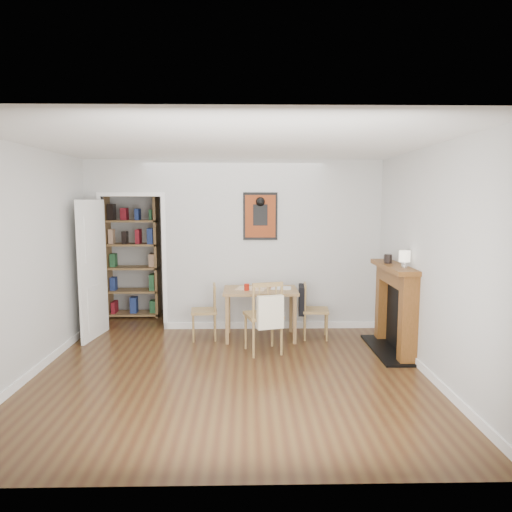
{
  "coord_description": "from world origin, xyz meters",
  "views": [
    {
      "loc": [
        0.2,
        -5.59,
        2.0
      ],
      "look_at": [
        0.32,
        0.6,
        1.23
      ],
      "focal_mm": 32.0,
      "sensor_mm": 36.0,
      "label": 1
    }
  ],
  "objects_px": {
    "dining_table": "(260,295)",
    "ceramic_jar_b": "(386,258)",
    "bookshelf": "(133,256)",
    "orange_fruit": "(271,285)",
    "mantel_lamp": "(405,257)",
    "red_glass": "(247,287)",
    "chair_front": "(264,316)",
    "chair_left": "(204,312)",
    "ceramic_jar_a": "(388,259)",
    "notebook": "(281,288)",
    "chair_right": "(314,310)",
    "fireplace": "(396,305)"
  },
  "relations": [
    {
      "from": "chair_front",
      "to": "ceramic_jar_b",
      "type": "distance_m",
      "value": 1.88
    },
    {
      "from": "dining_table",
      "to": "mantel_lamp",
      "type": "height_order",
      "value": "mantel_lamp"
    },
    {
      "from": "fireplace",
      "to": "mantel_lamp",
      "type": "relative_size",
      "value": 5.76
    },
    {
      "from": "chair_front",
      "to": "ceramic_jar_a",
      "type": "distance_m",
      "value": 1.82
    },
    {
      "from": "chair_left",
      "to": "ceramic_jar_b",
      "type": "relative_size",
      "value": 8.86
    },
    {
      "from": "chair_front",
      "to": "red_glass",
      "type": "height_order",
      "value": "chair_front"
    },
    {
      "from": "orange_fruit",
      "to": "ceramic_jar_a",
      "type": "bearing_deg",
      "value": -21.49
    },
    {
      "from": "orange_fruit",
      "to": "ceramic_jar_b",
      "type": "relative_size",
      "value": 0.81
    },
    {
      "from": "chair_front",
      "to": "fireplace",
      "type": "relative_size",
      "value": 0.78
    },
    {
      "from": "notebook",
      "to": "ceramic_jar_b",
      "type": "xyz_separation_m",
      "value": [
        1.42,
        -0.33,
        0.48
      ]
    },
    {
      "from": "bookshelf",
      "to": "mantel_lamp",
      "type": "bearing_deg",
      "value": -29.61
    },
    {
      "from": "chair_left",
      "to": "notebook",
      "type": "relative_size",
      "value": 2.76
    },
    {
      "from": "ceramic_jar_b",
      "to": "mantel_lamp",
      "type": "bearing_deg",
      "value": -87.21
    },
    {
      "from": "bookshelf",
      "to": "ceramic_jar_a",
      "type": "xyz_separation_m",
      "value": [
        3.83,
        -1.79,
        0.18
      ]
    },
    {
      "from": "chair_left",
      "to": "orange_fruit",
      "type": "bearing_deg",
      "value": 8.53
    },
    {
      "from": "dining_table",
      "to": "mantel_lamp",
      "type": "xyz_separation_m",
      "value": [
        1.75,
        -0.91,
        0.66
      ]
    },
    {
      "from": "dining_table",
      "to": "red_glass",
      "type": "relative_size",
      "value": 10.86
    },
    {
      "from": "orange_fruit",
      "to": "mantel_lamp",
      "type": "bearing_deg",
      "value": -32.87
    },
    {
      "from": "dining_table",
      "to": "ceramic_jar_b",
      "type": "bearing_deg",
      "value": -9.17
    },
    {
      "from": "bookshelf",
      "to": "ceramic_jar_b",
      "type": "relative_size",
      "value": 23.38
    },
    {
      "from": "red_glass",
      "to": "ceramic_jar_b",
      "type": "distance_m",
      "value": 1.98
    },
    {
      "from": "bookshelf",
      "to": "chair_right",
      "type": "bearing_deg",
      "value": -24.33
    },
    {
      "from": "chair_front",
      "to": "ceramic_jar_a",
      "type": "bearing_deg",
      "value": 5.39
    },
    {
      "from": "fireplace",
      "to": "chair_left",
      "type": "bearing_deg",
      "value": 167.41
    },
    {
      "from": "chair_left",
      "to": "mantel_lamp",
      "type": "bearing_deg",
      "value": -18.93
    },
    {
      "from": "dining_table",
      "to": "notebook",
      "type": "bearing_deg",
      "value": 10.46
    },
    {
      "from": "fireplace",
      "to": "ceramic_jar_b",
      "type": "height_order",
      "value": "ceramic_jar_b"
    },
    {
      "from": "chair_left",
      "to": "chair_front",
      "type": "relative_size",
      "value": 0.82
    },
    {
      "from": "chair_right",
      "to": "red_glass",
      "type": "bearing_deg",
      "value": -176.37
    },
    {
      "from": "dining_table",
      "to": "mantel_lamp",
      "type": "distance_m",
      "value": 2.08
    },
    {
      "from": "dining_table",
      "to": "orange_fruit",
      "type": "relative_size",
      "value": 14.39
    },
    {
      "from": "chair_front",
      "to": "bookshelf",
      "type": "xyz_separation_m",
      "value": [
        -2.17,
        1.95,
        0.55
      ]
    },
    {
      "from": "notebook",
      "to": "red_glass",
      "type": "bearing_deg",
      "value": -165.07
    },
    {
      "from": "chair_front",
      "to": "ceramic_jar_b",
      "type": "bearing_deg",
      "value": 11.89
    },
    {
      "from": "chair_left",
      "to": "red_glass",
      "type": "relative_size",
      "value": 8.23
    },
    {
      "from": "bookshelf",
      "to": "ceramic_jar_a",
      "type": "bearing_deg",
      "value": -25.02
    },
    {
      "from": "orange_fruit",
      "to": "bookshelf",
      "type": "bearing_deg",
      "value": 152.76
    },
    {
      "from": "chair_front",
      "to": "red_glass",
      "type": "relative_size",
      "value": 9.98
    },
    {
      "from": "chair_right",
      "to": "ceramic_jar_b",
      "type": "height_order",
      "value": "ceramic_jar_b"
    },
    {
      "from": "bookshelf",
      "to": "fireplace",
      "type": "relative_size",
      "value": 1.69
    },
    {
      "from": "chair_front",
      "to": "chair_left",
      "type": "bearing_deg",
      "value": 143.98
    },
    {
      "from": "bookshelf",
      "to": "fireplace",
      "type": "distance_m",
      "value": 4.38
    },
    {
      "from": "fireplace",
      "to": "ceramic_jar_a",
      "type": "bearing_deg",
      "value": 124.28
    },
    {
      "from": "fireplace",
      "to": "mantel_lamp",
      "type": "height_order",
      "value": "mantel_lamp"
    },
    {
      "from": "dining_table",
      "to": "fireplace",
      "type": "xyz_separation_m",
      "value": [
        1.77,
        -0.6,
        -0.02
      ]
    },
    {
      "from": "mantel_lamp",
      "to": "notebook",
      "type": "bearing_deg",
      "value": 146.44
    },
    {
      "from": "chair_front",
      "to": "mantel_lamp",
      "type": "height_order",
      "value": "mantel_lamp"
    },
    {
      "from": "fireplace",
      "to": "notebook",
      "type": "relative_size",
      "value": 4.32
    },
    {
      "from": "fireplace",
      "to": "red_glass",
      "type": "xyz_separation_m",
      "value": [
        -1.97,
        0.53,
        0.15
      ]
    },
    {
      "from": "chair_right",
      "to": "orange_fruit",
      "type": "bearing_deg",
      "value": 167.74
    }
  ]
}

